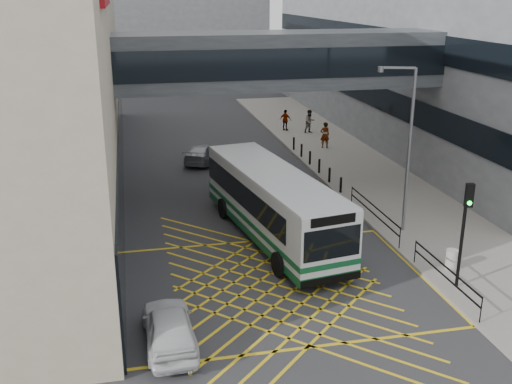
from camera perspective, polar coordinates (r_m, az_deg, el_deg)
ground at (r=24.15m, az=2.02°, el=-8.84°), size 120.00×120.00×0.00m
building_right at (r=53.52m, az=21.99°, el=16.12°), size 24.09×44.00×20.00m
building_far at (r=80.86m, az=-10.21°, el=16.83°), size 28.00×16.00×18.00m
skybridge at (r=34.00m, az=2.16°, el=12.47°), size 20.00×4.10×3.00m
pavement at (r=40.08m, az=9.32°, el=2.36°), size 6.00×54.00×0.16m
box_junction at (r=24.15m, az=2.02°, el=-8.83°), size 12.00×9.00×0.01m
bus at (r=27.97m, az=1.52°, el=-1.00°), size 4.52×11.88×3.25m
car_white at (r=20.27m, az=-8.27°, el=-12.58°), size 1.92×4.43×1.39m
car_dark at (r=40.16m, az=-3.18°, el=3.47°), size 1.94×4.31×1.32m
car_silver at (r=41.04m, az=-5.11°, el=3.76°), size 3.35×4.61×1.32m
traffic_light at (r=23.78m, az=19.30°, el=-2.59°), size 0.33×0.51×4.30m
street_lamp at (r=28.50m, az=14.10°, el=4.79°), size 1.75×0.72×7.78m
litter_bin at (r=26.20m, az=18.12°, el=-6.12°), size 0.49×0.49×0.85m
kerb_railings at (r=27.29m, az=13.77°, el=-4.02°), size 0.05×12.54×1.00m
bollards at (r=39.04m, az=5.59°, el=2.89°), size 0.14×10.14×0.90m
pedestrian_a at (r=44.26m, az=6.57°, el=5.41°), size 0.77×0.56×1.90m
pedestrian_b at (r=48.95m, az=5.15°, el=6.71°), size 1.03×0.77×1.87m
pedestrian_c at (r=49.72m, az=2.83°, el=6.85°), size 1.10×1.01×1.72m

